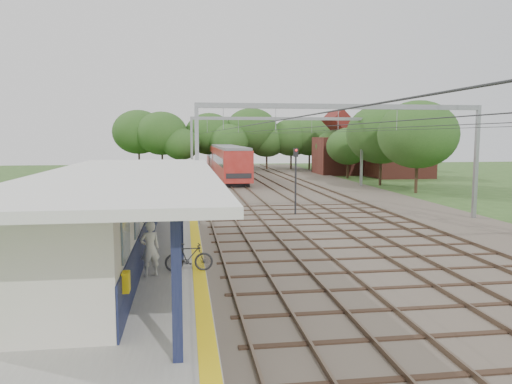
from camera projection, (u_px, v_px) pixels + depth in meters
ground at (385, 314)px, 14.47m from camera, size 160.00×160.00×0.00m
ballast_bed at (295, 193)px, 44.55m from camera, size 18.00×90.00×0.10m
platform at (152, 228)px, 27.17m from camera, size 5.00×52.00×0.35m
yellow_stripe at (194, 223)px, 27.47m from camera, size 0.45×52.00×0.01m
station_building at (105, 214)px, 19.88m from camera, size 3.41×18.00×3.40m
canopy at (130, 176)px, 18.88m from camera, size 6.40×20.00×3.44m
rail_tracks at (267, 192)px, 44.18m from camera, size 11.80×88.00×0.15m
catenary_system at (301, 131)px, 39.21m from camera, size 17.22×88.00×7.00m
tree_band at (252, 138)px, 70.66m from camera, size 31.72×30.88×8.82m
house_near at (400, 153)px, 62.36m from camera, size 7.00×6.12×7.89m
house_far at (346, 150)px, 67.53m from camera, size 8.00×6.12×8.66m
person at (150, 249)px, 17.05m from camera, size 0.81×0.67×1.90m
bicycle at (189, 257)px, 17.67m from camera, size 1.71×0.51×1.02m
train at (224, 159)px, 66.45m from camera, size 2.97×36.93×3.89m
signal_post at (296, 173)px, 31.96m from camera, size 0.32×0.28×4.37m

